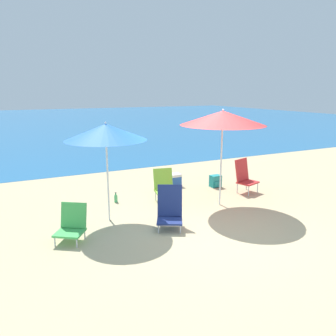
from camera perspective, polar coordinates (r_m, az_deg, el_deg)
The scene contains 11 objects.
ground_plane at distance 6.96m, azimuth 7.47°, elevation -9.02°, with size 60.00×60.00×0.00m, color #C6B284.
sea_water at distance 30.69m, azimuth -19.28°, elevation 7.70°, with size 60.00×40.00×0.01m.
beach_umbrella_blue at distance 6.57m, azimuth -10.80°, elevation 6.15°, with size 1.62×1.62×2.04m.
beach_umbrella_red at distance 7.48m, azimuth 9.52°, elevation 8.58°, with size 1.92×1.92×2.24m.
beach_chair_green at distance 6.19m, azimuth -16.41°, elevation -9.29°, with size 0.66×0.67×0.66m.
beach_chair_navy at distance 6.48m, azimuth 0.30°, elevation -7.15°, with size 0.69×0.72×0.82m.
beach_chair_lime at distance 7.92m, azimuth -0.64°, elevation -3.10°, with size 0.58×0.68×0.78m.
beach_chair_red at distance 8.87m, azimuth 13.16°, elevation -1.25°, with size 0.63×0.61×0.88m.
backpack_teal at distance 9.25m, azimuth 8.27°, elevation -2.29°, with size 0.29×0.25×0.33m.
water_bottle at distance 8.04m, azimuth -9.07°, elevation -5.23°, with size 0.08×0.08×0.24m.
cooler_box at distance 9.23m, azimuth 0.70°, elevation -2.10°, with size 0.48×0.31×0.35m.
Camera 1 is at (-3.59, -5.34, 2.63)m, focal length 35.00 mm.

